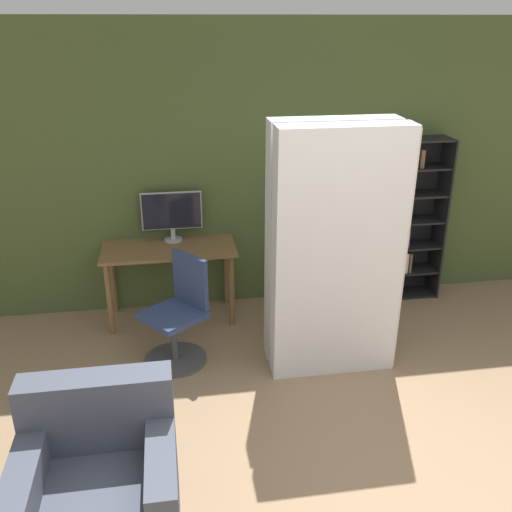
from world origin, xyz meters
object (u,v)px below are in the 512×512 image
(bookshelf, at_px, (404,220))
(armchair, at_px, (99,484))
(mattress_near, at_px, (339,257))
(office_chair, at_px, (179,321))
(monitor, at_px, (172,213))
(mattress_far, at_px, (329,244))

(bookshelf, distance_m, armchair, 3.82)
(bookshelf, xyz_separation_m, mattress_near, (-1.06, -1.25, 0.19))
(office_chair, relative_size, mattress_near, 0.46)
(monitor, height_order, office_chair, monitor)
(mattress_near, bearing_deg, monitor, 134.00)
(monitor, bearing_deg, mattress_near, -46.00)
(bookshelf, height_order, mattress_far, mattress_far)
(office_chair, relative_size, bookshelf, 0.56)
(office_chair, bearing_deg, bookshelf, 21.24)
(office_chair, distance_m, armchair, 1.76)
(monitor, distance_m, armchair, 2.73)
(bookshelf, relative_size, armchair, 1.91)
(monitor, distance_m, mattress_near, 1.77)
(bookshelf, bearing_deg, mattress_near, -130.34)
(mattress_far, bearing_deg, bookshelf, 42.56)
(office_chair, height_order, mattress_near, mattress_near)
(mattress_near, relative_size, mattress_far, 1.00)
(office_chair, xyz_separation_m, bookshelf, (2.29, 0.89, 0.45))
(office_chair, relative_size, armchair, 1.07)
(mattress_near, bearing_deg, mattress_far, 90.00)
(monitor, relative_size, armchair, 0.66)
(bookshelf, height_order, armchair, bookshelf)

